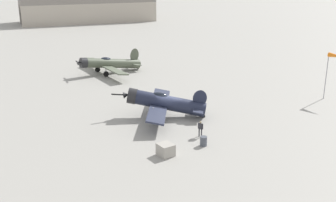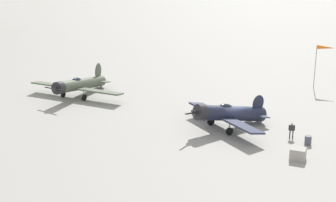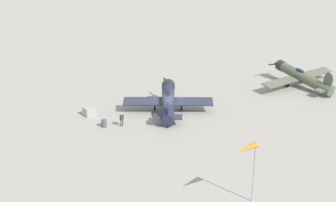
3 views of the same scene
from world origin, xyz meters
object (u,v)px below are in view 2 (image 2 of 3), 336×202
Objects in this scene: windsock_mast at (325,49)px; ground_crew_mechanic at (292,129)px; airplane_foreground at (228,114)px; equipment_crate at (298,154)px; fuel_drum at (308,140)px; airplane_mid_apron at (79,85)px.

ground_crew_mechanic is at bearing 87.58° from windsock_mast.
airplane_foreground is 6.64m from ground_crew_mechanic.
airplane_foreground is 21.47m from windsock_mast.
airplane_foreground is 6.13× the size of ground_crew_mechanic.
equipment_crate reaches higher than fuel_drum.
airplane_foreground is 11.09× the size of fuel_drum.
airplane_mid_apron is 8.14× the size of ground_crew_mechanic.
windsock_mast is (-0.85, -20.17, 4.37)m from ground_crew_mechanic.
airplane_foreground reaches higher than ground_crew_mechanic.
airplane_foreground is 1.68× the size of windsock_mast.
airplane_mid_apron is 14.73× the size of fuel_drum.
ground_crew_mechanic is 1.81× the size of fuel_drum.
fuel_drum is at bearing 82.51° from airplane_mid_apron.
airplane_foreground reaches higher than equipment_crate.
airplane_mid_apron is 30.22m from equipment_crate.
airplane_mid_apron reaches higher than equipment_crate.
equipment_crate is at bearing 4.47° from ground_crew_mechanic.
airplane_mid_apron is 27.59m from ground_crew_mechanic.
ground_crew_mechanic is 20.65m from windsock_mast.
equipment_crate is (-7.98, 5.45, -1.11)m from airplane_foreground.
fuel_drum is (-0.37, -3.97, -0.09)m from equipment_crate.
airplane_mid_apron is 2.24× the size of windsock_mast.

